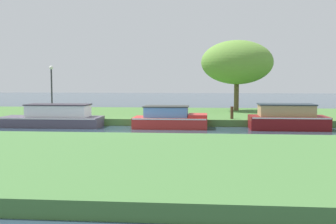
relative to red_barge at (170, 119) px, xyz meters
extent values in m
plane|color=#283B4B|center=(-2.49, -1.20, -0.52)|extent=(120.00, 120.00, 0.00)
cube|color=#477335|center=(-2.49, 5.80, -0.32)|extent=(72.00, 10.00, 0.40)
cube|color=#46753A|center=(-2.49, -10.20, -0.32)|extent=(72.00, 10.00, 0.40)
cube|color=#B02B26|center=(0.01, 0.00, -0.21)|extent=(4.12, 1.78, 0.62)
cube|color=white|center=(0.01, 0.00, 0.06)|extent=(4.04, 1.81, 0.07)
cube|color=#6090CE|center=(-0.23, 0.00, 0.38)|extent=(2.40, 1.35, 0.57)
cube|color=#31332F|center=(-0.23, 0.00, 0.70)|extent=(2.50, 1.42, 0.06)
cube|color=#BB302B|center=(1.54, 0.00, 0.19)|extent=(1.05, 1.49, 0.18)
cube|color=#4F4756|center=(-6.86, 0.00, -0.23)|extent=(5.75, 1.88, 0.58)
cube|color=silver|center=(-6.86, 0.00, 0.03)|extent=(5.63, 1.91, 0.07)
cube|color=white|center=(-6.46, 0.00, 0.40)|extent=(3.48, 1.43, 0.67)
cube|color=#342E37|center=(-6.46, 0.00, 0.76)|extent=(3.58, 1.51, 0.06)
cube|color=maroon|center=(6.47, 0.00, -0.15)|extent=(4.16, 1.93, 0.73)
cube|color=white|center=(6.47, 0.00, 0.17)|extent=(4.07, 1.96, 0.07)
cube|color=tan|center=(6.37, 0.00, 0.52)|extent=(2.91, 1.46, 0.61)
cube|color=#2A353D|center=(6.37, 0.00, 0.85)|extent=(3.01, 1.54, 0.06)
cylinder|color=brown|center=(4.27, 7.97, 1.23)|extent=(0.36, 0.36, 2.69)
ellipsoid|color=olive|center=(4.27, 7.78, 3.47)|extent=(5.28, 3.85, 3.23)
cylinder|color=#333338|center=(-7.87, 2.68, 1.36)|extent=(0.10, 0.10, 2.96)
sphere|color=white|center=(-7.87, 2.68, 2.96)|extent=(0.24, 0.24, 0.24)
cylinder|color=#482F1F|center=(3.53, 1.51, 0.25)|extent=(0.18, 0.18, 0.73)
cylinder|color=#4A362F|center=(-6.22, 1.51, 0.27)|extent=(0.18, 0.18, 0.78)
camera|label=1|loc=(1.93, -22.68, 2.21)|focal=43.55mm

